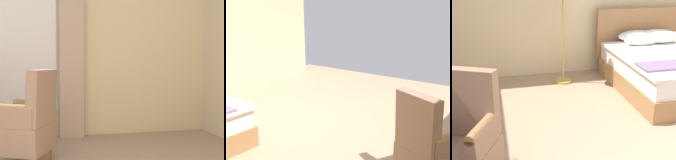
% 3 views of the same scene
% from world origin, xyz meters
% --- Properties ---
extents(wall_window_side, '(0.27, 6.28, 2.97)m').
position_xyz_m(wall_window_side, '(-3.37, 0.00, 1.48)').
color(wall_window_side, beige).
rests_on(wall_window_side, ground).
extents(armchair_by_window, '(0.68, 0.68, 1.04)m').
position_xyz_m(armchair_by_window, '(-2.05, 0.36, 0.46)').
color(armchair_by_window, '#A7784C').
rests_on(armchair_by_window, ground).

